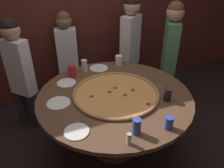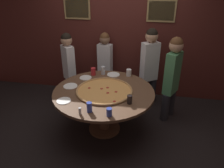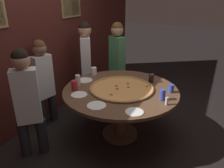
{
  "view_description": "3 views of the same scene",
  "coord_description": "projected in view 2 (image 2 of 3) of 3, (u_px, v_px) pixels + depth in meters",
  "views": [
    {
      "loc": [
        -0.73,
        -1.72,
        1.96
      ],
      "look_at": [
        -0.06,
        -0.07,
        0.9
      ],
      "focal_mm": 35.0,
      "sensor_mm": 36.0,
      "label": 1
    },
    {
      "loc": [
        0.65,
        -2.89,
        2.36
      ],
      "look_at": [
        0.12,
        0.04,
        0.85
      ],
      "focal_mm": 35.0,
      "sensor_mm": 36.0,
      "label": 2
    },
    {
      "loc": [
        -2.47,
        -1.13,
        1.96
      ],
      "look_at": [
        -0.08,
        0.09,
        0.83
      ],
      "focal_mm": 35.0,
      "sensor_mm": 36.0,
      "label": 3
    }
  ],
  "objects": [
    {
      "name": "giant_pizza",
      "position": [
        104.0,
        90.0,
        3.36
      ],
      "size": [
        0.88,
        0.88,
        0.03
      ],
      "color": "#E0994C",
      "rests_on": "dining_table"
    },
    {
      "name": "white_plate_far_back",
      "position": [
        113.0,
        75.0,
        3.9
      ],
      "size": [
        0.23,
        0.23,
        0.01
      ],
      "primitive_type": "cylinder",
      "color": "white",
      "rests_on": "dining_table"
    },
    {
      "name": "dining_table",
      "position": [
        104.0,
        98.0,
        3.43
      ],
      "size": [
        1.57,
        1.57,
        0.74
      ],
      "color": "brown",
      "rests_on": "ground_plane"
    },
    {
      "name": "white_plate_beside_cup",
      "position": [
        70.0,
        86.0,
        3.5
      ],
      "size": [
        0.22,
        0.22,
        0.01
      ],
      "primitive_type": "cylinder",
      "color": "white",
      "rests_on": "dining_table"
    },
    {
      "name": "drink_cup_centre_back",
      "position": [
        103.0,
        70.0,
        3.89
      ],
      "size": [
        0.07,
        0.07,
        0.15
      ],
      "primitive_type": "cylinder",
      "color": "silver",
      "rests_on": "dining_table"
    },
    {
      "name": "diner_far_left",
      "position": [
        105.0,
        61.0,
        4.43
      ],
      "size": [
        0.35,
        0.2,
        1.35
      ],
      "rotation": [
        0.0,
        0.0,
        2.95
      ],
      "color": "#232328",
      "rests_on": "ground_plane"
    },
    {
      "name": "condiment_shaker",
      "position": [
        80.0,
        111.0,
        2.79
      ],
      "size": [
        0.04,
        0.04,
        0.1
      ],
      "color": "silver",
      "rests_on": "dining_table"
    },
    {
      "name": "white_plate_near_front",
      "position": [
        86.0,
        78.0,
        3.78
      ],
      "size": [
        0.21,
        0.21,
        0.01
      ],
      "primitive_type": "cylinder",
      "color": "white",
      "rests_on": "dining_table"
    },
    {
      "name": "diner_centre_back",
      "position": [
        172.0,
        75.0,
        3.65
      ],
      "size": [
        0.29,
        0.39,
        1.49
      ],
      "rotation": [
        0.0,
        0.0,
        -2.06
      ],
      "color": "#232328",
      "rests_on": "ground_plane"
    },
    {
      "name": "diner_far_right",
      "position": [
        69.0,
        64.0,
        4.2
      ],
      "size": [
        0.33,
        0.34,
        1.4
      ],
      "rotation": [
        0.0,
        0.0,
        2.33
      ],
      "color": "#232328",
      "rests_on": "ground_plane"
    },
    {
      "name": "drink_cup_near_left",
      "position": [
        130.0,
        99.0,
        3.02
      ],
      "size": [
        0.07,
        0.07,
        0.13
      ],
      "primitive_type": "cylinder",
      "color": "black",
      "rests_on": "dining_table"
    },
    {
      "name": "drink_cup_near_right",
      "position": [
        109.0,
        112.0,
        2.76
      ],
      "size": [
        0.07,
        0.07,
        0.11
      ],
      "primitive_type": "cylinder",
      "color": "#384CB7",
      "rests_on": "dining_table"
    },
    {
      "name": "diner_side_right",
      "position": [
        150.0,
        63.0,
        4.08
      ],
      "size": [
        0.39,
        0.32,
        1.51
      ],
      "rotation": [
        0.0,
        0.0,
        -2.55
      ],
      "color": "#232328",
      "rests_on": "ground_plane"
    },
    {
      "name": "drink_cup_front_edge",
      "position": [
        89.0,
        107.0,
        2.83
      ],
      "size": [
        0.07,
        0.07,
        0.14
      ],
      "primitive_type": "cylinder",
      "color": "#384CB7",
      "rests_on": "dining_table"
    },
    {
      "name": "drink_cup_far_right",
      "position": [
        129.0,
        73.0,
        3.83
      ],
      "size": [
        0.09,
        0.09,
        0.12
      ],
      "primitive_type": "cylinder",
      "color": "white",
      "rests_on": "dining_table"
    },
    {
      "name": "ground_plane",
      "position": [
        105.0,
        129.0,
        3.71
      ],
      "size": [
        24.0,
        24.0,
        0.0
      ],
      "primitive_type": "plane",
      "color": "black"
    },
    {
      "name": "white_plate_right_side",
      "position": [
        64.0,
        101.0,
        3.1
      ],
      "size": [
        0.2,
        0.2,
        0.01
      ],
      "primitive_type": "cylinder",
      "color": "white",
      "rests_on": "dining_table"
    },
    {
      "name": "back_wall",
      "position": [
        118.0,
        33.0,
        4.33
      ],
      "size": [
        6.4,
        0.08,
        2.6
      ],
      "color": "#4C1E19",
      "rests_on": "ground_plane"
    },
    {
      "name": "drink_cup_by_shaker",
      "position": [
        93.0,
        71.0,
        3.86
      ],
      "size": [
        0.08,
        0.08,
        0.13
      ],
      "primitive_type": "cylinder",
      "color": "#B22328",
      "rests_on": "dining_table"
    }
  ]
}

